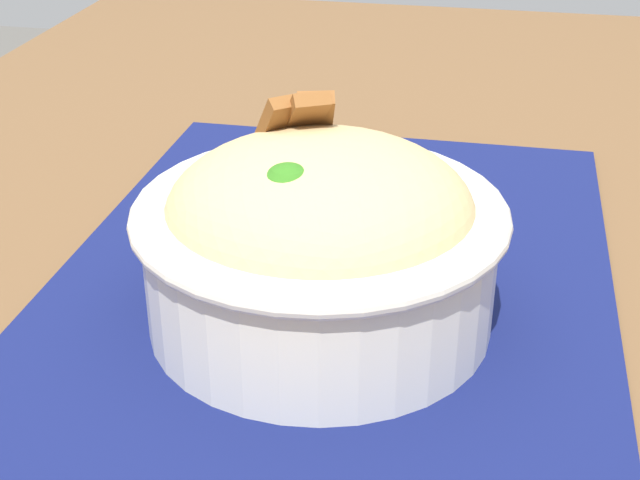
{
  "coord_description": "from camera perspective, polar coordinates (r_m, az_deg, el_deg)",
  "views": [
    {
      "loc": [
        -0.51,
        -0.11,
        1.03
      ],
      "look_at": [
        -0.09,
        -0.02,
        0.8
      ],
      "focal_mm": 51.83,
      "sensor_mm": 36.0,
      "label": 1
    }
  ],
  "objects": [
    {
      "name": "table",
      "position": [
        0.64,
        -0.11,
        -6.41
      ],
      "size": [
        1.3,
        0.82,
        0.75
      ],
      "color": "brown",
      "rests_on": "ground_plane"
    },
    {
      "name": "placemat",
      "position": [
        0.57,
        0.96,
        -1.9
      ],
      "size": [
        0.45,
        0.33,
        0.0
      ],
      "primitive_type": "cube",
      "rotation": [
        0.0,
        0.0,
        -0.0
      ],
      "color": "#11194C",
      "rests_on": "table"
    },
    {
      "name": "bowl",
      "position": [
        0.49,
        -0.02,
        0.22
      ],
      "size": [
        0.23,
        0.23,
        0.12
      ],
      "color": "silver",
      "rests_on": "placemat"
    },
    {
      "name": "fork",
      "position": [
        0.66,
        1.48,
        3.03
      ],
      "size": [
        0.03,
        0.14,
        0.0
      ],
      "color": "#B4B4B4",
      "rests_on": "placemat"
    }
  ]
}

